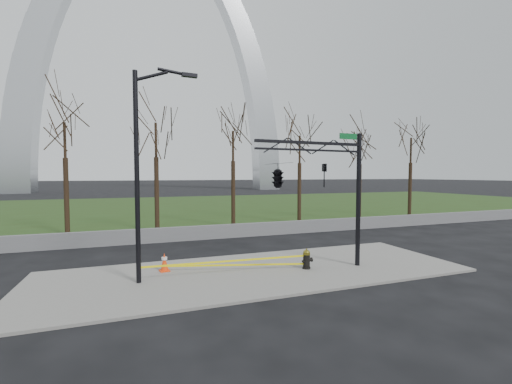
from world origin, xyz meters
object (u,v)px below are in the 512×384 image
object	(u,v)px
fire_hydrant	(307,259)
traffic_signal_mast	(295,175)
street_light	(143,161)
traffic_cone	(164,262)

from	to	relation	value
fire_hydrant	traffic_signal_mast	size ratio (longest dim) A/B	0.15
street_light	traffic_cone	bearing A→B (deg)	52.87
traffic_signal_mast	street_light	bearing A→B (deg)	168.59
fire_hydrant	street_light	bearing A→B (deg)	171.56
traffic_cone	street_light	xyz separation A→B (m)	(-0.80, -1.19, 4.21)
street_light	traffic_signal_mast	xyz separation A→B (m)	(5.84, -0.93, -0.55)
fire_hydrant	street_light	distance (m)	7.88
fire_hydrant	traffic_cone	bearing A→B (deg)	159.76
traffic_cone	traffic_signal_mast	xyz separation A→B (m)	(5.04, -2.12, 3.66)
street_light	traffic_signal_mast	distance (m)	5.94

